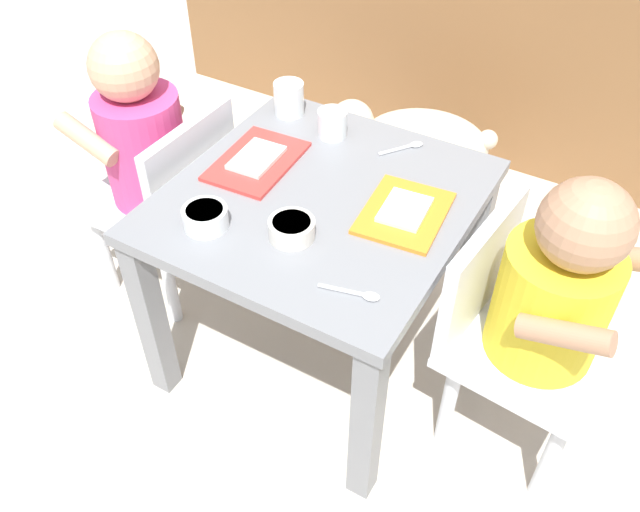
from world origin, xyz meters
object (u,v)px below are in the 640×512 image
object	(u,v)px
food_tray_right	(404,212)
water_cup_left	(332,125)
food_tray_left	(257,160)
water_cup_right	(289,100)
veggie_bowl_far	(205,217)
dog	(414,145)
cereal_bowl_right_side	(292,228)
spoon_by_right_tray	(356,293)
spoon_by_left_tray	(405,147)
dining_table	(320,227)
seated_child_left	(147,147)
seated_child_right	(548,296)

from	to	relation	value
food_tray_right	water_cup_left	distance (m)	0.28
food_tray_left	water_cup_right	xyz separation A→B (m)	(-0.04, 0.19, 0.02)
food_tray_right	veggie_bowl_far	world-z (taller)	veggie_bowl_far
dog	cereal_bowl_right_side	bearing A→B (deg)	-85.34
water_cup_right	spoon_by_right_tray	world-z (taller)	water_cup_right
dog	spoon_by_left_tray	size ratio (longest dim) A/B	4.89
spoon_by_right_tray	dining_table	bearing A→B (deg)	132.61
spoon_by_right_tray	water_cup_right	bearing A→B (deg)	132.91
veggie_bowl_far	spoon_by_left_tray	bearing A→B (deg)	63.14
food_tray_left	cereal_bowl_right_side	size ratio (longest dim) A/B	2.62
seated_child_left	veggie_bowl_far	distance (m)	0.36
spoon_by_left_tray	dog	bearing A→B (deg)	107.94
seated_child_right	dog	size ratio (longest dim) A/B	1.44
seated_child_left	veggie_bowl_far	bearing A→B (deg)	-31.07
seated_child_right	dog	bearing A→B (deg)	130.79
seated_child_right	food_tray_left	xyz separation A→B (m)	(-0.58, 0.01, 0.06)
food_tray_right	spoon_by_left_tray	size ratio (longest dim) A/B	2.15
cereal_bowl_right_side	water_cup_left	bearing A→B (deg)	107.21
dining_table	seated_child_right	xyz separation A→B (m)	(0.43, 0.01, 0.03)
dog	food_tray_left	size ratio (longest dim) A/B	2.08
food_tray_right	water_cup_left	bearing A→B (deg)	146.13
seated_child_right	veggie_bowl_far	distance (m)	0.59
dining_table	veggie_bowl_far	distance (m)	0.24
food_tray_right	seated_child_right	bearing A→B (deg)	-2.61
food_tray_left	cereal_bowl_right_side	distance (m)	0.23
dog	veggie_bowl_far	bearing A→B (deg)	-96.82
seated_child_right	food_tray_left	world-z (taller)	seated_child_right
spoon_by_left_tray	veggie_bowl_far	bearing A→B (deg)	-116.86
seated_child_left	food_tray_right	distance (m)	0.59
dining_table	seated_child_left	distance (m)	0.43
food_tray_left	spoon_by_right_tray	size ratio (longest dim) A/B	2.09
dog	food_tray_right	world-z (taller)	food_tray_right
veggie_bowl_far	dog	bearing A→B (deg)	83.18
seated_child_left	spoon_by_left_tray	size ratio (longest dim) A/B	7.23
seated_child_right	food_tray_left	size ratio (longest dim) A/B	2.98
spoon_by_right_tray	food_tray_right	bearing A→B (deg)	94.45
spoon_by_left_tray	spoon_by_right_tray	world-z (taller)	same
water_cup_right	spoon_by_right_tray	bearing A→B (deg)	-47.09
dining_table	water_cup_right	xyz separation A→B (m)	(-0.20, 0.21, 0.11)
food_tray_left	water_cup_left	size ratio (longest dim) A/B	3.46
food_tray_left	water_cup_right	size ratio (longest dim) A/B	2.97
food_tray_left	food_tray_right	world-z (taller)	same
water_cup_right	water_cup_left	bearing A→B (deg)	-13.43
food_tray_left	spoon_by_right_tray	distance (m)	0.39
dog	spoon_by_right_tray	size ratio (longest dim) A/B	4.34
food_tray_left	spoon_by_left_tray	size ratio (longest dim) A/B	2.35
water_cup_right	cereal_bowl_right_side	world-z (taller)	water_cup_right
dog	water_cup_left	world-z (taller)	water_cup_left
food_tray_right	cereal_bowl_right_side	xyz separation A→B (m)	(-0.14, -0.15, 0.01)
dog	water_cup_right	bearing A→B (deg)	-115.13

